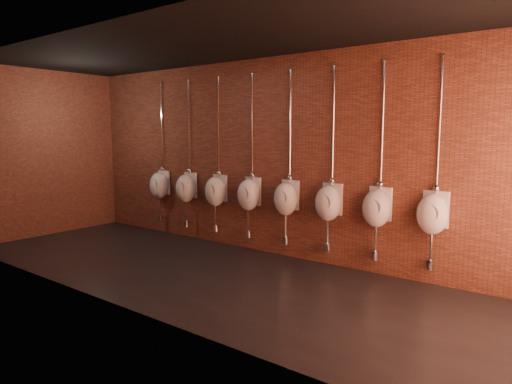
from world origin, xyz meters
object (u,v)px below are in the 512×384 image
urinal_1 (186,188)px  urinal_7 (433,213)px  urinal_5 (328,202)px  urinal_2 (216,191)px  urinal_3 (249,194)px  urinal_6 (377,207)px  urinal_0 (159,185)px  urinal_4 (286,198)px

urinal_1 → urinal_7: size_ratio=1.00×
urinal_1 → urinal_5: size_ratio=1.00×
urinal_2 → urinal_3: same height
urinal_3 → urinal_6: 2.25m
urinal_0 → urinal_2: (1.50, 0.00, 0.00)m
urinal_4 → urinal_7: same height
urinal_4 → urinal_0: bearing=180.0°
urinal_0 → urinal_5: size_ratio=1.00×
urinal_1 → urinal_7: same height
urinal_4 → urinal_1: bearing=180.0°
urinal_1 → urinal_0: bearing=180.0°
urinal_0 → urinal_1: size_ratio=1.00×
urinal_4 → urinal_5: same height
urinal_3 → urinal_6: bearing=0.0°
urinal_5 → urinal_2: bearing=180.0°
urinal_5 → urinal_6: same height
urinal_3 → urinal_2: bearing=180.0°
urinal_5 → urinal_7: 1.50m
urinal_0 → urinal_5: (3.75, 0.00, 0.00)m
urinal_1 → urinal_4: same height
urinal_0 → urinal_5: 3.75m
urinal_3 → urinal_7: 3.00m
urinal_2 → urinal_3: bearing=0.0°
urinal_1 → urinal_3: size_ratio=1.00×
urinal_0 → urinal_7: bearing=0.0°
urinal_3 → urinal_0: bearing=180.0°
urinal_5 → urinal_6: (0.75, 0.00, 0.00)m
urinal_3 → urinal_4: 0.75m
urinal_1 → urinal_2: bearing=0.0°
urinal_7 → urinal_0: bearing=180.0°
urinal_0 → urinal_1: 0.75m
urinal_5 → urinal_7: size_ratio=1.00×
urinal_6 → urinal_7: (0.75, 0.00, 0.00)m
urinal_2 → urinal_7: same height
urinal_2 → urinal_3: size_ratio=1.00×
urinal_1 → urinal_7: 4.50m
urinal_0 → urinal_4: bearing=0.0°
urinal_6 → urinal_3: bearing=180.0°
urinal_7 → urinal_2: bearing=180.0°
urinal_0 → urinal_7: size_ratio=1.00×
urinal_0 → urinal_4: same height
urinal_0 → urinal_6: size_ratio=1.00×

